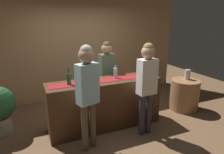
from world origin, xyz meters
name	(u,v)px	position (x,y,z in m)	size (l,w,h in m)	color
ground_plane	(105,125)	(0.00, 0.00, 0.00)	(10.00, 10.00, 0.00)	brown
back_wall	(79,45)	(0.00, 1.90, 1.45)	(6.00, 0.12, 2.90)	tan
bar_counter	(105,104)	(0.00, 0.00, 0.50)	(2.26, 0.60, 0.99)	#472B19
counter_runner_cloth	(105,80)	(0.00, 0.00, 0.99)	(2.15, 0.28, 0.01)	maroon
wine_bottle_clear	(115,73)	(0.26, 0.06, 1.10)	(0.07, 0.07, 0.30)	#B2C6C1
wine_bottle_amber	(91,76)	(-0.27, 0.01, 1.10)	(0.07, 0.07, 0.30)	brown
wine_bottle_green	(69,79)	(-0.70, 0.00, 1.10)	(0.07, 0.07, 0.30)	#194723
wine_glass_near_customer	(140,72)	(0.75, -0.10, 1.10)	(0.07, 0.07, 0.14)	silver
wine_glass_mid_counter	(82,77)	(-0.43, 0.07, 1.10)	(0.07, 0.07, 0.14)	silver
bartender	(107,70)	(0.29, 0.58, 1.03)	(0.36, 0.24, 1.68)	#26262B
customer_sipping	(147,79)	(0.60, -0.58, 1.10)	(0.35, 0.25, 1.76)	#33333D
customer_browsing	(87,87)	(-0.53, -0.59, 1.12)	(0.38, 0.29, 1.78)	brown
round_side_table	(184,95)	(2.09, -0.01, 0.37)	(0.68, 0.68, 0.74)	#996B42
vase_on_side_table	(187,75)	(2.16, 0.04, 0.86)	(0.13, 0.13, 0.24)	#B7B2A8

